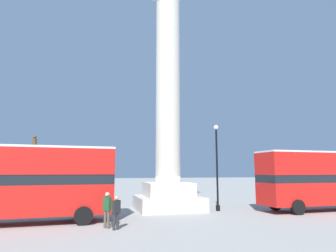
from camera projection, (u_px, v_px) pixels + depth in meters
ground_plane at (168, 210)px, 22.61m from camera, size 200.00×200.00×0.00m
monument_column at (168, 114)px, 23.71m from camera, size 4.76×4.76×19.78m
bus_a at (12, 181)px, 16.52m from camera, size 11.11×3.36×4.30m
bus_b at (328, 178)px, 22.60m from camera, size 11.14×3.01×4.34m
equestrian_statue at (32, 186)px, 24.04m from camera, size 3.78×3.48×5.82m
street_lamp at (217, 167)px, 22.49m from camera, size 0.36×0.36×6.40m
pedestrian_near_lamp at (116, 211)px, 15.05m from camera, size 0.46×0.40×1.67m
pedestrian_by_plinth at (107, 207)px, 15.52m from camera, size 0.44×0.50×1.82m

